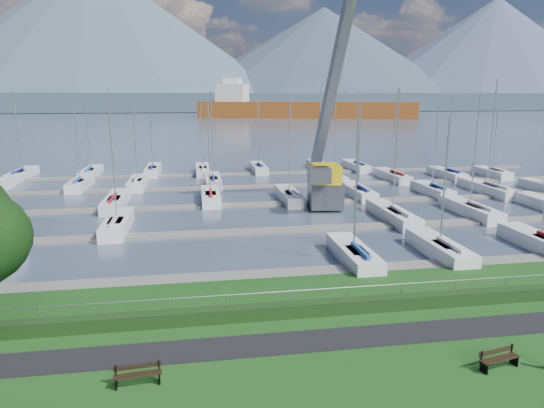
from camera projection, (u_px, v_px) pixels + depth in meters
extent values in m
cube|color=black|center=(324.00, 340.00, 22.03)|extent=(160.00, 2.00, 0.04)
cube|color=#455065|center=(203.00, 115.00, 275.36)|extent=(800.00, 540.00, 0.20)
cube|color=#193413|center=(311.00, 309.00, 24.45)|extent=(80.00, 0.70, 0.70)
cylinder|color=gray|center=(309.00, 290.00, 24.65)|extent=(80.00, 0.04, 0.04)
cube|color=#3C4D58|center=(200.00, 102.00, 341.35)|extent=(900.00, 80.00, 12.00)
cone|color=#48596A|center=(95.00, 35.00, 384.96)|extent=(340.00, 340.00, 115.00)
cone|color=#3D4859|center=(323.00, 58.00, 427.41)|extent=(300.00, 300.00, 85.00)
cone|color=#4A526C|center=(493.00, 53.00, 461.78)|extent=(320.00, 320.00, 100.00)
cube|color=slate|center=(287.00, 274.00, 30.74)|extent=(90.00, 1.60, 0.25)
cube|color=#66635F|center=(264.00, 231.00, 40.37)|extent=(90.00, 1.60, 0.25)
cube|color=slate|center=(250.00, 205.00, 50.00)|extent=(90.00, 1.60, 0.25)
cube|color=slate|center=(241.00, 187.00, 59.63)|extent=(90.00, 1.60, 0.25)
cube|color=gray|center=(234.00, 174.00, 69.26)|extent=(90.00, 1.60, 0.25)
cube|color=black|center=(116.00, 383.00, 18.37)|extent=(0.09, 0.40, 0.45)
cube|color=black|center=(116.00, 370.00, 18.45)|extent=(0.05, 0.05, 0.40)
cube|color=black|center=(159.00, 377.00, 18.75)|extent=(0.09, 0.40, 0.45)
cube|color=black|center=(159.00, 365.00, 18.82)|extent=(0.05, 0.05, 0.40)
cube|color=black|center=(138.00, 377.00, 18.37)|extent=(1.80, 0.25, 0.04)
cube|color=black|center=(138.00, 375.00, 18.51)|extent=(1.80, 0.25, 0.04)
cube|color=black|center=(138.00, 372.00, 18.65)|extent=(1.80, 0.25, 0.04)
cube|color=black|center=(138.00, 368.00, 18.66)|extent=(1.80, 0.19, 0.08)
cube|color=black|center=(137.00, 365.00, 18.63)|extent=(1.80, 0.19, 0.08)
cube|color=black|center=(484.00, 367.00, 19.41)|extent=(0.14, 0.40, 0.45)
cube|color=black|center=(482.00, 356.00, 19.48)|extent=(0.06, 0.06, 0.40)
cube|color=black|center=(514.00, 360.00, 19.97)|extent=(0.14, 0.40, 0.45)
cube|color=black|center=(512.00, 348.00, 20.04)|extent=(0.06, 0.06, 0.40)
cube|color=black|center=(503.00, 360.00, 19.50)|extent=(1.78, 0.47, 0.04)
cube|color=black|center=(500.00, 358.00, 19.64)|extent=(1.78, 0.47, 0.04)
cube|color=black|center=(497.00, 357.00, 19.77)|extent=(1.78, 0.47, 0.04)
cube|color=black|center=(496.00, 352.00, 19.78)|extent=(1.77, 0.41, 0.08)
cube|color=black|center=(497.00, 350.00, 19.76)|extent=(1.77, 0.41, 0.08)
cube|color=#515358|center=(325.00, 194.00, 48.18)|extent=(3.47, 3.47, 2.60)
cube|color=yellow|center=(326.00, 174.00, 47.71)|extent=(2.90, 3.62, 1.80)
cube|color=slate|center=(333.00, 81.00, 50.34)|extent=(1.95, 11.26, 19.89)
cube|color=#55565C|center=(319.00, 175.00, 45.56)|extent=(2.19, 2.37, 1.40)
cube|color=brown|center=(306.00, 112.00, 237.71)|extent=(105.51, 51.73, 10.00)
cube|color=silver|center=(232.00, 96.00, 242.35)|extent=(17.83, 17.83, 12.00)
cube|color=silver|center=(232.00, 82.00, 240.80)|extent=(10.19, 10.19, 4.00)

